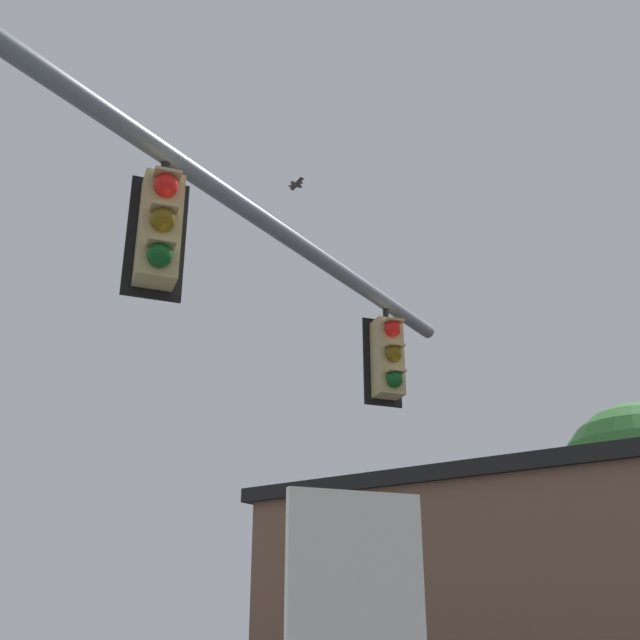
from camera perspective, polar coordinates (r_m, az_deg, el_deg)
mast_arm at (r=8.45m, az=-3.48°, el=6.98°), size 6.36×4.56×0.20m
traffic_light_nearest_pole at (r=6.97m, az=-12.02°, el=6.83°), size 0.54×0.49×1.31m
traffic_light_mid_inner at (r=10.03m, az=5.17°, el=-2.82°), size 0.54×0.49×1.31m
bird_flying at (r=13.16m, az=-1.80°, el=10.21°), size 0.27×0.35×0.11m
storefront_building at (r=16.76m, az=20.22°, el=-18.88°), size 12.91×14.39×4.44m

